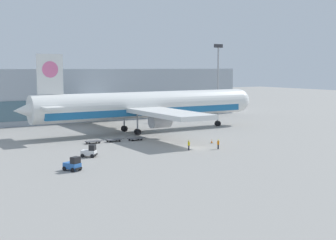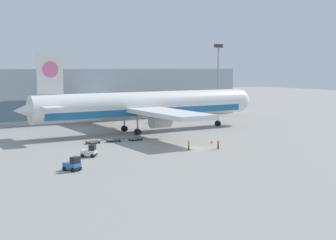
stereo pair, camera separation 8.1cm
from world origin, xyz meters
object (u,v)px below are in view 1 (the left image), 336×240
object	(u,v)px
baggage_tug_foreground	(73,165)
baggage_tug_mid	(90,152)
light_mast	(218,75)
baggage_dolly_third	(135,138)
baggage_dolly_second	(114,140)
ground_crew_near	(218,144)
baggage_dolly_lead	(93,141)
ground_crew_far	(189,144)
traffic_cone_near	(212,141)
airplane_main	(144,106)

from	to	relation	value
baggage_tug_foreground	baggage_tug_mid	xyz separation A→B (m)	(5.84, 8.32, 0.00)
light_mast	baggage_dolly_third	xyz separation A→B (m)	(-39.83, -25.39, -11.87)
baggage_dolly_second	ground_crew_near	size ratio (longest dim) A/B	2.16
baggage_dolly_lead	ground_crew_far	bearing A→B (deg)	-54.93
baggage_tug_mid	traffic_cone_near	distance (m)	25.14
airplane_main	ground_crew_far	size ratio (longest dim) A/B	32.55
ground_crew_near	traffic_cone_near	size ratio (longest dim) A/B	2.19
baggage_tug_mid	ground_crew_far	bearing A→B (deg)	28.52
baggage_dolly_third	airplane_main	bearing A→B (deg)	52.39
baggage_tug_foreground	traffic_cone_near	bearing A→B (deg)	81.38
baggage_tug_foreground	ground_crew_far	size ratio (longest dim) A/B	1.57
baggage_tug_foreground	traffic_cone_near	size ratio (longest dim) A/B	3.58
baggage_dolly_lead	traffic_cone_near	bearing A→B (deg)	-31.11
ground_crew_far	traffic_cone_near	bearing A→B (deg)	-56.12
airplane_main	baggage_dolly_third	bearing A→B (deg)	-126.91
baggage_tug_foreground	traffic_cone_near	distance (m)	32.29
airplane_main	baggage_tug_mid	bearing A→B (deg)	-135.56
airplane_main	ground_crew_near	size ratio (longest dim) A/B	33.82
baggage_dolly_third	baggage_tug_mid	bearing A→B (deg)	-141.97
baggage_dolly_third	ground_crew_near	world-z (taller)	ground_crew_near
baggage_dolly_lead	baggage_dolly_third	bearing A→B (deg)	-6.63
light_mast	baggage_dolly_third	world-z (taller)	light_mast
baggage_dolly_third	ground_crew_near	xyz separation A→B (m)	(7.85, -16.48, 0.62)
ground_crew_far	traffic_cone_near	world-z (taller)	ground_crew_far
traffic_cone_near	baggage_dolly_third	bearing A→B (deg)	135.97
light_mast	baggage_dolly_lead	size ratio (longest dim) A/B	5.64
baggage_tug_foreground	baggage_dolly_lead	bearing A→B (deg)	125.73
airplane_main	baggage_dolly_third	size ratio (longest dim) A/B	15.64
baggage_dolly_second	traffic_cone_near	bearing A→B (deg)	-37.29
baggage_dolly_second	baggage_dolly_third	world-z (taller)	same
ground_crew_near	traffic_cone_near	xyz separation A→B (m)	(3.05, 5.94, -0.62)
airplane_main	light_mast	bearing A→B (deg)	25.79
traffic_cone_near	airplane_main	bearing A→B (deg)	100.27
baggage_tug_mid	baggage_dolly_second	bearing A→B (deg)	90.85
baggage_dolly_third	ground_crew_near	size ratio (longest dim) A/B	2.16
ground_crew_near	ground_crew_far	distance (m)	5.38
airplane_main	baggage_dolly_third	xyz separation A→B (m)	(-7.24, -9.64, -5.45)
baggage_dolly_lead	baggage_tug_foreground	bearing A→B (deg)	-119.83
light_mast	ground_crew_far	bearing A→B (deg)	-132.71
light_mast	airplane_main	bearing A→B (deg)	-154.20
baggage_dolly_second	ground_crew_near	xyz separation A→B (m)	(12.20, -17.26, 0.62)
baggage_tug_mid	baggage_dolly_third	size ratio (longest dim) A/B	0.75
baggage_dolly_lead	baggage_dolly_third	distance (m)	8.62
baggage_tug_mid	ground_crew_far	xyz separation A→B (m)	(16.95, -3.39, 0.18)
ground_crew_near	baggage_dolly_lead	bearing A→B (deg)	-132.58
airplane_main	baggage_dolly_third	world-z (taller)	airplane_main
light_mast	baggage_dolly_lead	xyz separation A→B (m)	(-48.40, -24.50, -11.87)
baggage_tug_mid	ground_crew_near	size ratio (longest dim) A/B	1.62
airplane_main	baggage_dolly_lead	size ratio (longest dim) A/B	15.64
ground_crew_near	traffic_cone_near	bearing A→B (deg)	156.86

